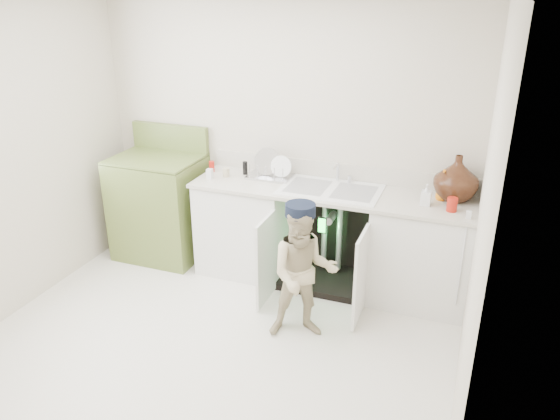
# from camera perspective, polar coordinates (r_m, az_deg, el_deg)

# --- Properties ---
(ground) EXTENTS (3.50, 3.50, 0.00)m
(ground) POSITION_cam_1_polar(r_m,az_deg,el_deg) (4.29, -6.94, -13.75)
(ground) COLOR beige
(ground) RESTS_ON ground
(room_shell) EXTENTS (6.00, 5.50, 1.26)m
(room_shell) POSITION_cam_1_polar(r_m,az_deg,el_deg) (3.69, -7.85, 2.05)
(room_shell) COLOR beige
(room_shell) RESTS_ON ground
(counter_run) EXTENTS (2.44, 1.02, 1.27)m
(counter_run) POSITION_cam_1_polar(r_m,az_deg,el_deg) (4.83, 5.71, -2.54)
(counter_run) COLOR white
(counter_run) RESTS_ON ground
(avocado_stove) EXTENTS (0.81, 0.65, 1.26)m
(avocado_stove) POSITION_cam_1_polar(r_m,az_deg,el_deg) (5.46, -12.41, 0.48)
(avocado_stove) COLOR olive
(avocado_stove) RESTS_ON ground
(repair_worker) EXTENTS (0.63, 0.78, 1.08)m
(repair_worker) POSITION_cam_1_polar(r_m,az_deg,el_deg) (4.09, 2.46, -6.49)
(repair_worker) COLOR beige
(repair_worker) RESTS_ON ground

